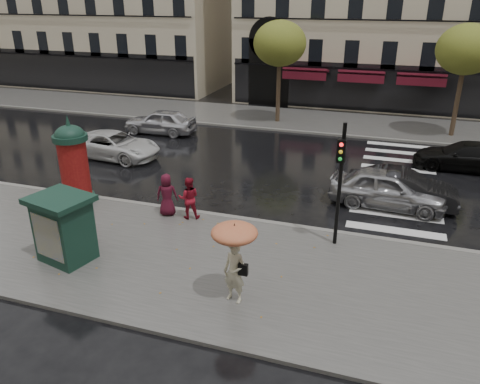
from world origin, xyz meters
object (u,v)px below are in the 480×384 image
(morris_column, at_px, (73,161))
(car_white, at_px, (114,145))
(woman_red, at_px, (189,198))
(car_silver, at_px, (388,188))
(traffic_light, at_px, (340,174))
(car_darkgrey, at_px, (402,188))
(man_burgundy, at_px, (167,195))
(car_far_silver, at_px, (160,122))
(newsstand, at_px, (64,228))
(car_black, at_px, (465,156))
(woman_umbrella, at_px, (235,250))

(morris_column, relative_size, car_white, 0.73)
(woman_red, distance_m, car_silver, 8.14)
(traffic_light, distance_m, car_darkgrey, 5.32)
(man_burgundy, height_order, car_white, man_burgundy)
(morris_column, xyz_separation_m, car_far_silver, (-1.66, 10.72, -1.12))
(man_burgundy, bearing_deg, newsstand, 49.11)
(car_black, bearing_deg, woman_umbrella, -27.47)
(traffic_light, relative_size, car_far_silver, 0.96)
(woman_red, relative_size, traffic_light, 0.39)
(morris_column, relative_size, car_far_silver, 0.82)
(car_silver, height_order, car_darkgrey, car_silver)
(morris_column, bearing_deg, woman_red, 0.00)
(newsstand, bearing_deg, car_silver, 38.55)
(newsstand, bearing_deg, morris_column, 121.85)
(car_darkgrey, bearing_deg, newsstand, 129.54)
(woman_red, height_order, car_silver, woman_red)
(man_burgundy, distance_m, newsstand, 4.36)
(traffic_light, distance_m, car_silver, 4.80)
(newsstand, distance_m, car_black, 18.99)
(woman_red, xyz_separation_m, traffic_light, (5.62, -0.35, 1.77))
(newsstand, bearing_deg, traffic_light, 24.28)
(traffic_light, xyz_separation_m, newsstand, (-8.17, -3.69, -1.47))
(man_burgundy, distance_m, car_far_silver, 12.18)
(man_burgundy, distance_m, car_darkgrey, 9.60)
(car_darkgrey, xyz_separation_m, car_black, (2.97, 5.43, -0.04))
(woman_umbrella, distance_m, car_silver, 9.12)
(car_white, bearing_deg, man_burgundy, -129.68)
(car_silver, distance_m, car_far_silver, 15.58)
(woman_red, relative_size, newsstand, 0.75)
(traffic_light, height_order, car_black, traffic_light)
(newsstand, xyz_separation_m, car_black, (13.26, 13.57, -0.56))
(man_burgundy, relative_size, newsstand, 0.76)
(traffic_light, bearing_deg, car_white, 154.24)
(woman_umbrella, bearing_deg, man_burgundy, 133.89)
(car_far_silver, bearing_deg, woman_red, 29.91)
(morris_column, xyz_separation_m, car_silver, (12.27, 3.74, -1.08))
(newsstand, xyz_separation_m, car_far_silver, (-4.17, 14.75, -0.49))
(man_burgundy, relative_size, car_darkgrey, 0.38)
(man_burgundy, bearing_deg, car_silver, -174.31)
(man_burgundy, bearing_deg, woman_red, 161.00)
(newsstand, distance_m, car_white, 10.67)
(woman_umbrella, relative_size, car_far_silver, 0.55)
(car_darkgrey, height_order, car_far_silver, car_far_silver)
(morris_column, bearing_deg, car_white, 107.90)
(woman_red, bearing_deg, traffic_light, 155.19)
(morris_column, height_order, car_silver, morris_column)
(car_far_silver, bearing_deg, morris_column, 6.65)
(car_silver, relative_size, car_darkgrey, 1.05)
(woman_red, relative_size, car_black, 0.34)
(man_burgundy, bearing_deg, woman_umbrella, 114.89)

